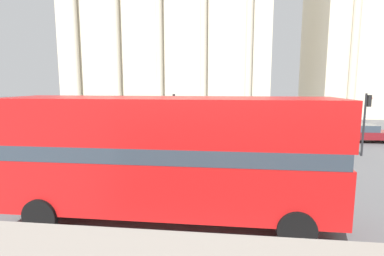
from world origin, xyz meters
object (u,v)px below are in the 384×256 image
(pedestrian_red, at_px, (328,138))
(car_maroon, at_px, (364,133))
(traffic_light_near, at_px, (176,124))
(pedestrian_white, at_px, (300,123))
(pedestrian_yellow, at_px, (348,127))
(traffic_light_far, at_px, (245,112))
(traffic_light_mid, at_px, (366,115))
(plaza_building_left, at_px, (169,40))
(pedestrian_black, at_px, (221,114))
(double_decker_bus, at_px, (169,154))

(pedestrian_red, bearing_deg, car_maroon, 16.06)
(traffic_light_near, bearing_deg, pedestrian_white, 58.40)
(pedestrian_yellow, bearing_deg, traffic_light_far, 26.92)
(traffic_light_mid, distance_m, pedestrian_white, 9.08)
(traffic_light_near, height_order, pedestrian_red, traffic_light_near)
(plaza_building_left, height_order, pedestrian_red, plaza_building_left)
(traffic_light_near, distance_m, traffic_light_far, 11.62)
(traffic_light_mid, xyz_separation_m, car_maroon, (2.03, 4.72, -1.81))
(pedestrian_yellow, height_order, pedestrian_white, pedestrian_yellow)
(pedestrian_yellow, bearing_deg, traffic_light_near, 66.29)
(traffic_light_near, bearing_deg, pedestrian_yellow, 44.13)
(plaza_building_left, bearing_deg, traffic_light_near, -78.57)
(traffic_light_far, xyz_separation_m, car_maroon, (8.96, -0.56, -1.44))
(pedestrian_yellow, height_order, pedestrian_red, pedestrian_yellow)
(traffic_light_near, xyz_separation_m, traffic_light_mid, (10.70, 5.70, -0.06))
(pedestrian_white, relative_size, pedestrian_red, 0.99)
(pedestrian_white, height_order, pedestrian_red, pedestrian_red)
(traffic_light_near, bearing_deg, plaza_building_left, 101.43)
(plaza_building_left, xyz_separation_m, traffic_light_mid, (17.61, -28.45, -8.78))
(traffic_light_near, distance_m, pedestrian_red, 11.24)
(pedestrian_yellow, relative_size, pedestrian_black, 0.93)
(double_decker_bus, relative_size, pedestrian_yellow, 6.15)
(plaza_building_left, xyz_separation_m, pedestrian_white, (15.80, -19.69, -10.37))
(traffic_light_mid, relative_size, pedestrian_white, 2.38)
(double_decker_bus, xyz_separation_m, pedestrian_red, (8.34, 11.11, -1.31))
(plaza_building_left, distance_m, pedestrian_yellow, 31.16)
(traffic_light_far, bearing_deg, traffic_light_near, -108.97)
(car_maroon, distance_m, pedestrian_white, 5.57)
(car_maroon, xyz_separation_m, pedestrian_red, (-3.82, -3.77, 0.23))
(plaza_building_left, relative_size, car_maroon, 7.26)
(pedestrian_yellow, relative_size, pedestrian_red, 1.01)
(plaza_building_left, distance_m, car_maroon, 32.57)
(traffic_light_far, distance_m, pedestrian_red, 6.83)
(car_maroon, bearing_deg, pedestrian_black, -164.25)
(plaza_building_left, relative_size, pedestrian_red, 18.77)
(pedestrian_yellow, distance_m, pedestrian_black, 13.71)
(plaza_building_left, distance_m, pedestrian_black, 19.00)
(pedestrian_yellow, bearing_deg, pedestrian_black, -18.73)
(traffic_light_far, relative_size, pedestrian_black, 1.84)
(car_maroon, bearing_deg, plaza_building_left, -171.90)
(double_decker_bus, xyz_separation_m, plaza_building_left, (-7.48, 38.60, 9.05))
(double_decker_bus, distance_m, car_maroon, 19.27)
(double_decker_bus, distance_m, pedestrian_white, 20.70)
(double_decker_bus, bearing_deg, traffic_light_far, 82.92)
(pedestrian_yellow, bearing_deg, pedestrian_red, 80.32)
(plaza_building_left, relative_size, pedestrian_white, 18.89)
(traffic_light_near, height_order, pedestrian_white, traffic_light_near)
(traffic_light_near, distance_m, pedestrian_yellow, 16.84)
(pedestrian_white, bearing_deg, traffic_light_mid, 21.72)
(plaza_building_left, distance_m, traffic_light_mid, 34.59)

